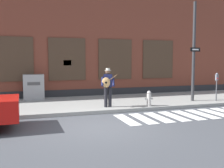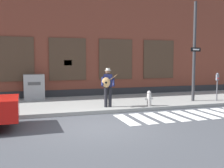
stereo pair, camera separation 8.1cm
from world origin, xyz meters
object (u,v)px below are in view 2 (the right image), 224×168
object	(u,v)px
utility_box	(34,87)
traffic_light	(211,27)
busker	(108,85)
parking_meter	(217,82)
fire_hydrant	(149,98)

from	to	relation	value
utility_box	traffic_light	bearing A→B (deg)	-28.50
busker	utility_box	world-z (taller)	busker
traffic_light	parking_meter	distance (m)	2.90
parking_meter	utility_box	bearing A→B (deg)	158.05
parking_meter	fire_hydrant	world-z (taller)	parking_meter
busker	fire_hydrant	xyz separation A→B (m)	(1.86, -0.31, -0.64)
parking_meter	fire_hydrant	bearing A→B (deg)	-175.68
traffic_light	parking_meter	bearing A→B (deg)	33.48
utility_box	busker	bearing A→B (deg)	-49.56
busker	utility_box	xyz separation A→B (m)	(-3.02, 3.54, -0.33)
busker	traffic_light	xyz separation A→B (m)	(4.77, -0.69, 2.59)
traffic_light	fire_hydrant	world-z (taller)	traffic_light
traffic_light	fire_hydrant	xyz separation A→B (m)	(-2.91, 0.38, -3.23)
utility_box	parking_meter	bearing A→B (deg)	-21.95
parking_meter	fire_hydrant	xyz separation A→B (m)	(-3.93, -0.30, -0.60)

